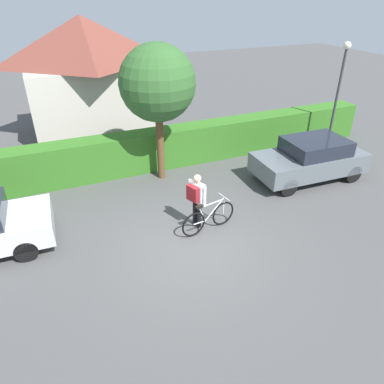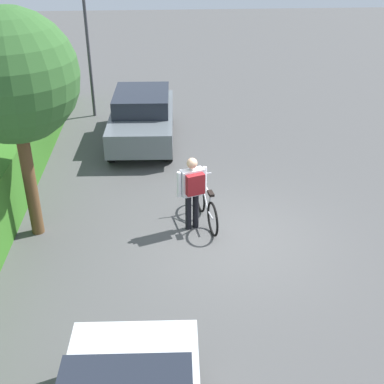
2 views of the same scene
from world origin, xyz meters
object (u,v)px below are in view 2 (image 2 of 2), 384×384
Objects in this scene: parked_car_far at (142,117)px; tree_kerbside at (12,78)px; person_rider at (193,187)px; bicycle at (206,206)px; street_lamp at (87,31)px.

tree_kerbside is at bearing 155.90° from parked_car_far.
person_rider is 0.36× the size of tree_kerbside.
bicycle is (-4.69, -1.47, -0.37)m from parked_car_far.
parked_car_far is at bearing 17.41° from bicycle.
bicycle is 0.73m from person_rider.
person_rider is at bearing -158.69° from street_lamp.
tree_kerbside reaches higher than bicycle.
street_lamp is at bearing 35.64° from parked_car_far.
parked_car_far is 2.28× the size of bicycle.
street_lamp reaches higher than bicycle.
tree_kerbside is at bearing 88.53° from person_rider.
parked_car_far is at bearing -144.36° from street_lamp.
bicycle is 4.70m from tree_kerbside.
tree_kerbside reaches higher than street_lamp.
person_rider is at bearing -91.47° from tree_kerbside.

